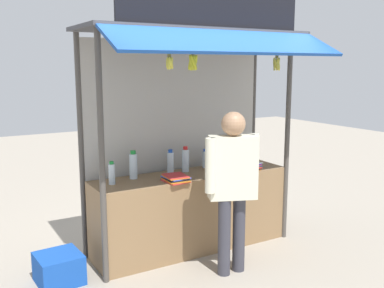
% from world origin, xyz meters
% --- Properties ---
extents(ground_plane, '(20.00, 20.00, 0.00)m').
position_xyz_m(ground_plane, '(0.00, 0.00, 0.00)').
color(ground_plane, '#9E9384').
extents(stall_counter, '(2.33, 0.59, 0.89)m').
position_xyz_m(stall_counter, '(0.00, 0.00, 0.45)').
color(stall_counter, olive).
rests_on(stall_counter, ground).
extents(stall_structure, '(2.53, 1.41, 2.85)m').
position_xyz_m(stall_structure, '(0.00, 0.08, 1.70)').
color(stall_structure, '#4C4742').
rests_on(stall_structure, ground).
extents(water_bottle_right, '(0.07, 0.07, 0.25)m').
position_xyz_m(water_bottle_right, '(-0.95, 0.04, 1.01)').
color(water_bottle_right, silver).
rests_on(water_bottle_right, stall_counter).
extents(water_bottle_mid_right, '(0.06, 0.06, 0.23)m').
position_xyz_m(water_bottle_mid_right, '(0.30, 0.19, 1.00)').
color(water_bottle_mid_right, silver).
rests_on(water_bottle_mid_right, stall_counter).
extents(water_bottle_back_left, '(0.08, 0.08, 0.28)m').
position_xyz_m(water_bottle_back_left, '(-0.19, 0.17, 1.02)').
color(water_bottle_back_left, silver).
rests_on(water_bottle_back_left, stall_counter).
extents(water_bottle_mid_left, '(0.09, 0.09, 0.31)m').
position_xyz_m(water_bottle_mid_left, '(-0.66, 0.15, 1.04)').
color(water_bottle_mid_left, silver).
rests_on(water_bottle_mid_left, stall_counter).
extents(water_bottle_far_left, '(0.08, 0.08, 0.30)m').
position_xyz_m(water_bottle_far_left, '(-0.01, 0.14, 1.03)').
color(water_bottle_far_left, silver).
rests_on(water_bottle_far_left, stall_counter).
extents(water_bottle_rear_center, '(0.06, 0.06, 0.23)m').
position_xyz_m(water_bottle_rear_center, '(0.61, 0.23, 1.00)').
color(water_bottle_rear_center, silver).
rests_on(water_bottle_rear_center, stall_counter).
extents(magazine_stack_front_right, '(0.25, 0.30, 0.06)m').
position_xyz_m(magazine_stack_front_right, '(-0.32, -0.19, 0.93)').
color(magazine_stack_front_right, red).
rests_on(magazine_stack_front_right, stall_counter).
extents(magazine_stack_back_right, '(0.26, 0.26, 0.09)m').
position_xyz_m(magazine_stack_back_right, '(0.69, -0.15, 0.94)').
color(magazine_stack_back_right, orange).
rests_on(magazine_stack_back_right, stall_counter).
extents(banana_bunch_inner_right, '(0.10, 0.10, 0.31)m').
position_xyz_m(banana_bunch_inner_right, '(0.87, -0.40, 2.15)').
color(banana_bunch_inner_right, '#332D23').
extents(banana_bunch_leftmost, '(0.08, 0.08, 0.29)m').
position_xyz_m(banana_bunch_leftmost, '(-0.49, -0.40, 2.15)').
color(banana_bunch_leftmost, '#332D23').
extents(banana_bunch_rightmost, '(0.10, 0.10, 0.30)m').
position_xyz_m(banana_bunch_rightmost, '(-0.22, -0.40, 2.16)').
color(banana_bunch_rightmost, '#332D23').
extents(vendor_person, '(0.64, 0.37, 1.68)m').
position_xyz_m(vendor_person, '(0.03, -0.75, 1.01)').
color(vendor_person, '#383842').
rests_on(vendor_person, ground).
extents(plastic_crate, '(0.44, 0.44, 0.29)m').
position_xyz_m(plastic_crate, '(-1.57, -0.07, 0.15)').
color(plastic_crate, '#194CB2').
rests_on(plastic_crate, ground).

